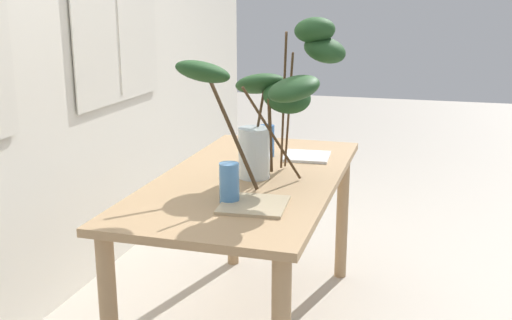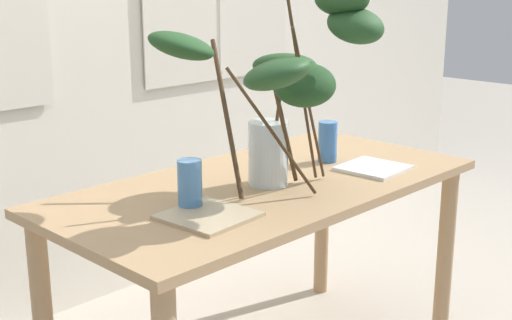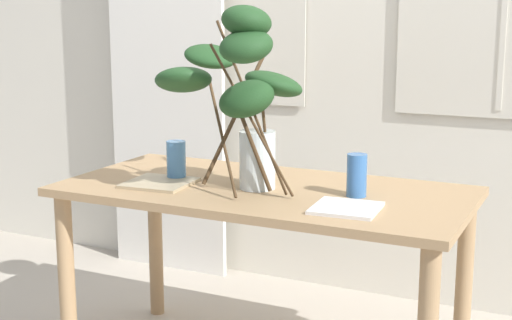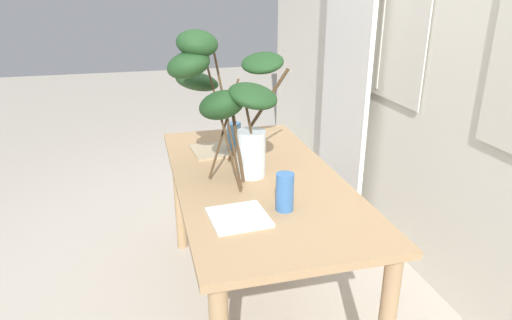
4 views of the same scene
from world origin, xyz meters
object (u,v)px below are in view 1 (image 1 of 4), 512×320
Objects in this scene: vase_with_branches at (275,90)px; dining_table at (250,200)px; plate_square_right at (307,156)px; plate_square_left at (254,205)px; drinking_glass_blue_left at (229,183)px; drinking_glass_blue_right at (267,141)px.

dining_table is at bearing 70.97° from vase_with_branches.
vase_with_branches is at bearing -109.03° from dining_table.
plate_square_right is (0.41, -0.05, -0.36)m from vase_with_branches.
plate_square_left is (-0.33, -0.01, -0.36)m from vase_with_branches.
dining_table is 9.95× the size of drinking_glass_blue_left.
plate_square_left is at bearing -178.48° from vase_with_branches.
drinking_glass_blue_right is at bearing 98.17° from plate_square_right.
drinking_glass_blue_left is at bearing -175.47° from dining_table.
drinking_glass_blue_right reaches higher than dining_table.
drinking_glass_blue_left is at bearing -176.16° from drinking_glass_blue_right.
drinking_glass_blue_right is 0.64× the size of plate_square_left.
drinking_glass_blue_right is 0.73m from plate_square_left.
dining_table is 9.93× the size of drinking_glass_blue_right.
dining_table is 7.04× the size of plate_square_right.
drinking_glass_blue_right is (0.34, 0.02, 0.18)m from dining_table.
vase_with_branches reaches higher than dining_table.
drinking_glass_blue_right is (0.38, 0.13, -0.29)m from vase_with_branches.
drinking_glass_blue_left and drinking_glass_blue_right have the same top height.
drinking_glass_blue_left is 0.70m from drinking_glass_blue_right.
plate_square_right is (0.03, -0.18, -0.07)m from drinking_glass_blue_right.
plate_square_left is at bearing 176.68° from plate_square_right.
vase_with_branches is 0.44m from drinking_glass_blue_left.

